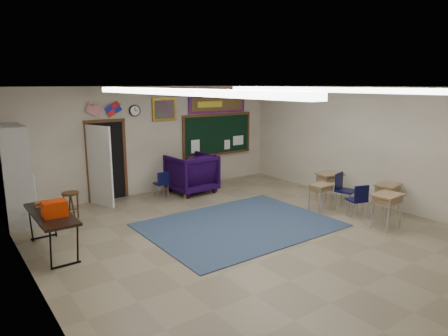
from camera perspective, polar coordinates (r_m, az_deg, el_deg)
floor at (r=8.22m, az=4.65°, el=-10.00°), size 9.00×9.00×0.00m
back_wall at (r=11.52m, az=-10.00°, el=3.96°), size 8.00×0.04×3.00m
left_wall at (r=6.05m, az=-25.29°, el=-4.26°), size 0.04×9.00×3.00m
right_wall at (r=10.80m, az=21.13°, el=2.81°), size 0.04×9.00×3.00m
ceiling at (r=7.62m, az=5.04°, el=11.40°), size 8.00×9.00×0.04m
area_rug at (r=8.91m, az=2.25°, el=-8.12°), size 4.00×3.00×0.02m
fluorescent_strips at (r=7.63m, az=5.03°, el=10.95°), size 3.86×6.00×0.10m
doorway at (r=10.88m, az=-16.67°, el=0.81°), size 1.10×0.89×2.16m
chalkboard at (r=12.60m, az=-0.89°, el=4.65°), size 2.55×0.14×1.30m
bulletin_board at (r=12.52m, az=-0.92°, el=9.14°), size 2.10×0.05×0.55m
framed_art_print at (r=11.56m, az=-8.51°, el=8.27°), size 0.75×0.05×0.65m
wall_clock at (r=11.17m, az=-12.64°, el=7.99°), size 0.32×0.05×0.32m
wall_flags at (r=10.83m, az=-16.77°, el=8.35°), size 1.16×0.06×0.70m
storage_cabinet at (r=9.89m, az=-27.81°, el=-0.94°), size 0.59×1.25×2.20m
wingback_armchair at (r=11.45m, az=-4.68°, el=-0.76°), size 1.22×1.26×1.11m
student_chair_reading at (r=11.08m, az=-8.95°, el=-2.29°), size 0.39×0.39×0.74m
student_chair_desk_a at (r=9.78m, az=18.37°, el=-4.47°), size 0.51×0.51×0.81m
student_chair_desk_b at (r=10.33m, az=17.00°, el=-3.25°), size 0.56×0.56×0.90m
student_desk_front_left at (r=10.10m, az=13.66°, el=-3.87°), size 0.58×0.45×0.66m
student_desk_front_right at (r=10.90m, az=14.80°, el=-2.46°), size 0.71×0.59×0.77m
student_desk_back_left at (r=9.29m, az=22.19°, el=-5.47°), size 0.66×0.51×0.76m
student_desk_back_right at (r=10.29m, az=22.27°, el=-3.89°), size 0.68×0.55×0.74m
folding_table at (r=8.12m, az=-23.31°, el=-8.17°), size 0.61×1.81×1.03m
wooden_stool at (r=9.76m, az=-20.98°, el=-5.07°), size 0.37×0.37×0.66m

